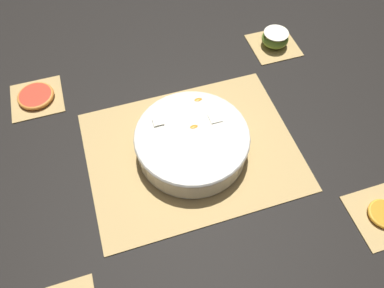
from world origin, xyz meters
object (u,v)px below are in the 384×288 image
Objects in this scene: orange_slice_whole at (384,214)px; grapefruit_slice at (36,96)px; apple_half at (275,38)px; fruit_salad_bowl at (192,141)px.

orange_slice_whole is 0.72× the size of grapefruit_slice.
grapefruit_slice is at bearing 0.00° from apple_half.
fruit_salad_bowl is 3.87× the size of orange_slice_whole.
grapefruit_slice is at bearing -39.48° from orange_slice_whole.
apple_half is 0.71m from grapefruit_slice.
grapefruit_slice is at bearing -39.38° from fruit_salad_bowl.
apple_half reaches higher than orange_slice_whole.
orange_slice_whole is at bearing 140.52° from grapefruit_slice.
orange_slice_whole is at bearing 90.00° from apple_half.
apple_half is 1.13× the size of orange_slice_whole.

